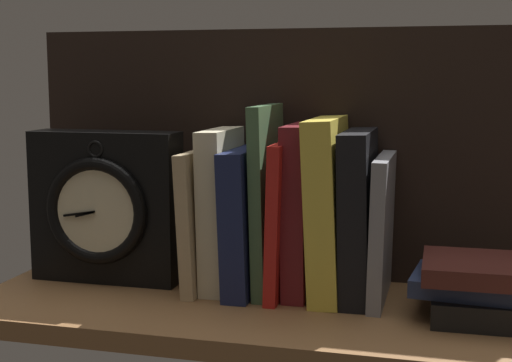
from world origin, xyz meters
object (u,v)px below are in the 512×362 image
Objects in this scene: book_maroon_dawkins at (301,210)px; framed_clock at (105,207)px; book_cream_twain at (222,209)px; book_gray_chess at (382,228)px; book_tan_shortstories at (203,218)px; book_green_romantic at (268,199)px; book_stack_side at (492,289)px; book_yellow_seinlanguage at (328,208)px; book_red_requiem at (282,217)px; book_navy_bierce at (247,219)px; book_black_skeptic at (359,215)px.

framed_clock is (-27.82, -1.37, -0.71)cm from book_maroon_dawkins.
book_maroon_dawkins is at bearing 0.00° from book_cream_twain.
book_tan_shortstories is at bearing -180.00° from book_gray_chess.
book_tan_shortstories is 0.89× the size of framed_clock.
book_green_romantic is (6.44, 0.00, 1.65)cm from book_cream_twain.
book_cream_twain reaches higher than framed_clock.
book_stack_side is (24.29, -5.09, -7.54)cm from book_maroon_dawkins.
book_maroon_dawkins is at bearing 180.00° from book_yellow_seinlanguage.
book_maroon_dawkins is 25.94cm from book_stack_side.
book_stack_side is at bearing -7.62° from book_tan_shortstories.
book_red_requiem is 25.26cm from framed_clock.
book_gray_chess is 1.03× the size of book_stack_side.
book_yellow_seinlanguage reaches higher than book_red_requiem.
framed_clock is (-38.56, -1.37, 1.23)cm from book_gray_chess.
book_navy_bierce is 0.95× the size of book_red_requiem.
book_navy_bierce is (6.42, 0.00, 0.18)cm from book_tan_shortstories.
book_gray_chess is (21.73, 0.00, -1.51)cm from book_cream_twain.
book_cream_twain is at bearing 180.00° from book_black_skeptic.
book_gray_chess is at bearing 0.00° from book_cream_twain.
framed_clock is (-35.54, -1.37, -0.34)cm from book_black_skeptic.
book_yellow_seinlanguage is (17.50, 0.00, 2.28)cm from book_tan_shortstories.
book_maroon_dawkins is at bearing 180.00° from book_black_skeptic.
book_cream_twain is 36.35cm from book_stack_side.
book_maroon_dawkins is (2.61, 0.00, 1.13)cm from book_red_requiem.
book_yellow_seinlanguage is at bearing 2.48° from framed_clock.
book_cream_twain is at bearing 180.00° from book_maroon_dawkins.
book_yellow_seinlanguage is at bearing 0.00° from book_cream_twain.
book_tan_shortstories is 0.98× the size of book_navy_bierce.
book_maroon_dawkins is 10.91cm from book_gray_chess.
book_stack_side is (26.90, -5.09, -6.41)cm from book_red_requiem.
book_yellow_seinlanguage is at bearing 0.00° from book_red_requiem.
book_green_romantic reaches higher than book_stack_side.
book_tan_shortstories is 0.86× the size of book_black_skeptic.
book_tan_shortstories is 0.75× the size of book_green_romantic.
book_yellow_seinlanguage is 1.25× the size of book_gray_chess.
book_navy_bierce is 18.12cm from book_gray_chess.
book_maroon_dawkins is at bearing 0.00° from book_red_requiem.
book_green_romantic is 1.23× the size of book_red_requiem.
framed_clock is 52.69cm from book_stack_side.
book_red_requiem is at bearing 169.28° from book_stack_side.
book_gray_chess is at bearing 0.00° from book_navy_bierce.
book_gray_chess is 0.88× the size of framed_clock.
book_stack_side is at bearing -20.60° from book_gray_chess.
book_navy_bierce is at bearing 0.00° from book_cream_twain.
book_red_requiem is 6.50cm from book_yellow_seinlanguage.
book_red_requiem is 1.09× the size of book_gray_chess.
book_green_romantic is at bearing 169.98° from book_stack_side.
book_maroon_dawkins is at bearing 0.00° from book_green_romantic.
book_cream_twain is at bearing 180.00° from book_navy_bierce.
book_tan_shortstories reaches higher than book_gray_chess.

